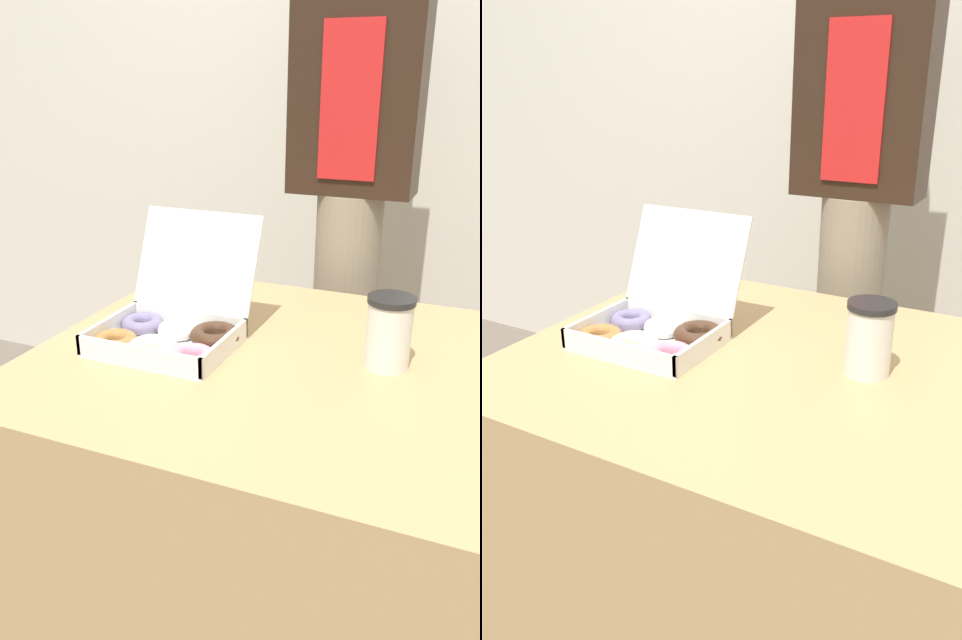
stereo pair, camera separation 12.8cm
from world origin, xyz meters
TOP-DOWN VIEW (x-y plane):
  - ground_plane at (0.00, 0.00)m, footprint 14.00×14.00m
  - wall_back at (0.00, 1.13)m, footprint 10.00×0.05m
  - table at (0.00, 0.00)m, footprint 1.04×0.88m
  - donut_box at (-0.26, -0.03)m, footprint 0.30×0.32m
  - coffee_cup at (0.18, 0.04)m, footprint 0.09×0.09m
  - person_customer at (-0.05, 0.64)m, footprint 0.34×0.24m

SIDE VIEW (x-z plane):
  - ground_plane at x=0.00m, z-range 0.00..0.00m
  - table at x=0.00m, z-range 0.00..0.73m
  - donut_box at x=-0.26m, z-range 0.64..0.90m
  - coffee_cup at x=0.18m, z-range 0.73..0.88m
  - person_customer at x=-0.05m, z-range 0.16..1.98m
  - wall_back at x=0.00m, z-range 0.00..2.60m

